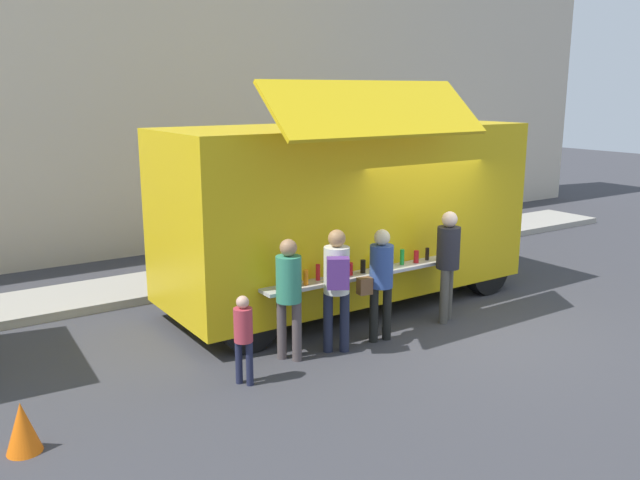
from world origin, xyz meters
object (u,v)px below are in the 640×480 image
(customer_rear_waiting, at_px, (289,289))
(traffic_cone_orange, at_px, (22,427))
(customer_mid_with_backpack, at_px, (337,279))
(child_near_queue, at_px, (243,332))
(trash_bin, at_px, (415,230))
(customer_front_ordering, at_px, (380,276))
(food_truck_main, at_px, (347,209))
(customer_extra_browsing, at_px, (448,256))

(customer_rear_waiting, bearing_deg, traffic_cone_orange, 152.21)
(customer_mid_with_backpack, bearing_deg, child_near_queue, 128.43)
(trash_bin, xyz_separation_m, customer_front_ordering, (-4.31, -4.06, 0.54))
(traffic_cone_orange, bearing_deg, food_truck_main, 20.68)
(customer_front_ordering, distance_m, customer_extra_browsing, 1.44)
(customer_extra_browsing, bearing_deg, customer_rear_waiting, 59.13)
(customer_rear_waiting, bearing_deg, trash_bin, -2.32)
(food_truck_main, height_order, traffic_cone_orange, food_truck_main)
(traffic_cone_orange, bearing_deg, customer_mid_with_backpack, 5.10)
(food_truck_main, xyz_separation_m, customer_front_ordering, (-0.65, -1.74, -0.67))
(customer_mid_with_backpack, distance_m, child_near_queue, 1.62)
(customer_extra_browsing, bearing_deg, traffic_cone_orange, 64.57)
(trash_bin, height_order, customer_rear_waiting, customer_rear_waiting)
(customer_rear_waiting, height_order, child_near_queue, customer_rear_waiting)
(traffic_cone_orange, distance_m, customer_mid_with_backpack, 4.29)
(traffic_cone_orange, distance_m, trash_bin, 10.30)
(trash_bin, xyz_separation_m, customer_rear_waiting, (-5.78, -3.91, 0.56))
(customer_extra_browsing, distance_m, child_near_queue, 3.82)
(food_truck_main, bearing_deg, customer_mid_with_backpack, -129.69)
(traffic_cone_orange, relative_size, customer_rear_waiting, 0.32)
(traffic_cone_orange, height_order, customer_mid_with_backpack, customer_mid_with_backpack)
(customer_front_ordering, bearing_deg, child_near_queue, 104.11)
(trash_bin, relative_size, customer_rear_waiting, 0.54)
(customer_mid_with_backpack, xyz_separation_m, customer_rear_waiting, (-0.68, 0.16, -0.07))
(customer_rear_waiting, height_order, customer_extra_browsing, customer_extra_browsing)
(customer_extra_browsing, bearing_deg, child_near_queue, 64.87)
(customer_mid_with_backpack, relative_size, customer_extra_browsing, 0.99)
(customer_mid_with_backpack, height_order, customer_extra_browsing, customer_extra_browsing)
(customer_mid_with_backpack, height_order, child_near_queue, customer_mid_with_backpack)
(customer_front_ordering, relative_size, child_near_queue, 1.44)
(traffic_cone_orange, relative_size, customer_mid_with_backpack, 0.31)
(traffic_cone_orange, distance_m, customer_rear_waiting, 3.63)
(customer_rear_waiting, bearing_deg, food_truck_main, 0.47)
(food_truck_main, bearing_deg, child_near_queue, -147.25)
(customer_front_ordering, bearing_deg, trash_bin, -37.91)
(customer_front_ordering, height_order, child_near_queue, customer_front_ordering)
(food_truck_main, distance_m, customer_extra_browsing, 1.93)
(food_truck_main, relative_size, child_near_queue, 5.38)
(traffic_cone_orange, xyz_separation_m, customer_extra_browsing, (6.42, 0.47, 0.80))
(customer_mid_with_backpack, relative_size, child_near_queue, 1.52)
(customer_mid_with_backpack, bearing_deg, traffic_cone_orange, 126.21)
(trash_bin, bearing_deg, customer_extra_browsing, -125.87)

